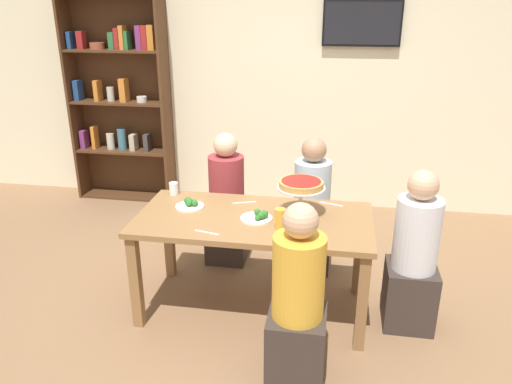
{
  "coord_description": "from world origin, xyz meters",
  "views": [
    {
      "loc": [
        0.54,
        -3.1,
        2.15
      ],
      "look_at": [
        0.0,
        0.1,
        0.89
      ],
      "focal_mm": 34.57,
      "sensor_mm": 36.0,
      "label": 1
    }
  ],
  "objects_px": {
    "cutlery_knife_near": "(207,233)",
    "cutlery_fork_near": "(244,202)",
    "water_glass_clear_near": "(174,188)",
    "diner_far_left": "(227,207)",
    "salad_plate_near_diner": "(190,204)",
    "television": "(362,23)",
    "dining_table": "(254,229)",
    "beer_glass_amber_tall": "(280,218)",
    "salad_plate_far_diner": "(258,217)",
    "diner_far_right": "(311,214)",
    "bookshelf": "(120,98)",
    "diner_near_right": "(297,309)",
    "deep_dish_pizza_stand": "(301,186)",
    "diner_head_east": "(413,262)",
    "cutlery_fork_far": "(331,204)"
  },
  "relations": [
    {
      "from": "dining_table",
      "to": "cutlery_knife_near",
      "type": "distance_m",
      "value": 0.41
    },
    {
      "from": "diner_far_left",
      "to": "salad_plate_near_diner",
      "type": "xyz_separation_m",
      "value": [
        -0.13,
        -0.61,
        0.27
      ]
    },
    {
      "from": "dining_table",
      "to": "salad_plate_near_diner",
      "type": "distance_m",
      "value": 0.51
    },
    {
      "from": "water_glass_clear_near",
      "to": "bookshelf",
      "type": "bearing_deg",
      "value": 124.36
    },
    {
      "from": "diner_near_right",
      "to": "water_glass_clear_near",
      "type": "bearing_deg",
      "value": 46.4
    },
    {
      "from": "diner_far_left",
      "to": "bookshelf",
      "type": "bearing_deg",
      "value": -131.33
    },
    {
      "from": "diner_far_right",
      "to": "cutlery_knife_near",
      "type": "bearing_deg",
      "value": -32.31
    },
    {
      "from": "salad_plate_far_diner",
      "to": "television",
      "type": "bearing_deg",
      "value": 72.42
    },
    {
      "from": "cutlery_knife_near",
      "to": "water_glass_clear_near",
      "type": "bearing_deg",
      "value": 138.16
    },
    {
      "from": "television",
      "to": "diner_far_left",
      "type": "distance_m",
      "value": 2.29
    },
    {
      "from": "salad_plate_far_diner",
      "to": "diner_far_right",
      "type": "bearing_deg",
      "value": 65.44
    },
    {
      "from": "diner_far_left",
      "to": "cutlery_knife_near",
      "type": "xyz_separation_m",
      "value": [
        0.1,
        -1.01,
        0.25
      ]
    },
    {
      "from": "television",
      "to": "salad_plate_far_diner",
      "type": "bearing_deg",
      "value": -107.58
    },
    {
      "from": "television",
      "to": "cutlery_fork_near",
      "type": "relative_size",
      "value": 4.26
    },
    {
      "from": "diner_head_east",
      "to": "cutlery_fork_far",
      "type": "distance_m",
      "value": 0.71
    },
    {
      "from": "television",
      "to": "diner_near_right",
      "type": "bearing_deg",
      "value": -96.97
    },
    {
      "from": "cutlery_knife_near",
      "to": "cutlery_fork_near",
      "type": "bearing_deg",
      "value": 88.92
    },
    {
      "from": "dining_table",
      "to": "diner_far_left",
      "type": "bearing_deg",
      "value": 116.72
    },
    {
      "from": "dining_table",
      "to": "diner_far_right",
      "type": "relative_size",
      "value": 1.43
    },
    {
      "from": "salad_plate_near_diner",
      "to": "beer_glass_amber_tall",
      "type": "relative_size",
      "value": 1.55
    },
    {
      "from": "salad_plate_far_diner",
      "to": "water_glass_clear_near",
      "type": "distance_m",
      "value": 0.81
    },
    {
      "from": "beer_glass_amber_tall",
      "to": "cutlery_fork_near",
      "type": "distance_m",
      "value": 0.5
    },
    {
      "from": "bookshelf",
      "to": "beer_glass_amber_tall",
      "type": "relative_size",
      "value": 16.38
    },
    {
      "from": "dining_table",
      "to": "salad_plate_near_diner",
      "type": "height_order",
      "value": "salad_plate_near_diner"
    },
    {
      "from": "water_glass_clear_near",
      "to": "deep_dish_pizza_stand",
      "type": "bearing_deg",
      "value": -12.7
    },
    {
      "from": "salad_plate_near_diner",
      "to": "cutlery_knife_near",
      "type": "distance_m",
      "value": 0.46
    },
    {
      "from": "deep_dish_pizza_stand",
      "to": "cutlery_knife_near",
      "type": "xyz_separation_m",
      "value": [
        -0.57,
        -0.4,
        -0.21
      ]
    },
    {
      "from": "diner_far_right",
      "to": "water_glass_clear_near",
      "type": "height_order",
      "value": "diner_far_right"
    },
    {
      "from": "water_glass_clear_near",
      "to": "cutlery_fork_near",
      "type": "xyz_separation_m",
      "value": [
        0.58,
        -0.08,
        -0.05
      ]
    },
    {
      "from": "bookshelf",
      "to": "cutlery_fork_far",
      "type": "bearing_deg",
      "value": -35.5
    },
    {
      "from": "bookshelf",
      "to": "cutlery_knife_near",
      "type": "distance_m",
      "value": 2.84
    },
    {
      "from": "dining_table",
      "to": "diner_near_right",
      "type": "bearing_deg",
      "value": -61.32
    },
    {
      "from": "diner_near_right",
      "to": "diner_head_east",
      "type": "height_order",
      "value": "same"
    },
    {
      "from": "television",
      "to": "beer_glass_amber_tall",
      "type": "bearing_deg",
      "value": -102.92
    },
    {
      "from": "water_glass_clear_near",
      "to": "cutlery_knife_near",
      "type": "relative_size",
      "value": 0.53
    },
    {
      "from": "dining_table",
      "to": "cutlery_knife_near",
      "type": "height_order",
      "value": "cutlery_knife_near"
    },
    {
      "from": "bookshelf",
      "to": "deep_dish_pizza_stand",
      "type": "xyz_separation_m",
      "value": [
        2.16,
        -1.92,
        -0.2
      ]
    },
    {
      "from": "diner_far_right",
      "to": "salad_plate_far_diner",
      "type": "relative_size",
      "value": 5.18
    },
    {
      "from": "cutlery_fork_near",
      "to": "television",
      "type": "bearing_deg",
      "value": -133.66
    },
    {
      "from": "bookshelf",
      "to": "deep_dish_pizza_stand",
      "type": "height_order",
      "value": "bookshelf"
    },
    {
      "from": "dining_table",
      "to": "salad_plate_far_diner",
      "type": "relative_size",
      "value": 7.42
    },
    {
      "from": "television",
      "to": "cutlery_fork_far",
      "type": "bearing_deg",
      "value": -95.98
    },
    {
      "from": "salad_plate_near_diner",
      "to": "cutlery_knife_near",
      "type": "relative_size",
      "value": 1.17
    },
    {
      "from": "dining_table",
      "to": "beer_glass_amber_tall",
      "type": "bearing_deg",
      "value": -34.25
    },
    {
      "from": "television",
      "to": "beer_glass_amber_tall",
      "type": "height_order",
      "value": "television"
    },
    {
      "from": "diner_far_left",
      "to": "salad_plate_far_diner",
      "type": "relative_size",
      "value": 5.18
    },
    {
      "from": "salad_plate_near_diner",
      "to": "cutlery_knife_near",
      "type": "height_order",
      "value": "salad_plate_near_diner"
    },
    {
      "from": "diner_head_east",
      "to": "salad_plate_far_diner",
      "type": "bearing_deg",
      "value": 1.48
    },
    {
      "from": "dining_table",
      "to": "diner_near_right",
      "type": "height_order",
      "value": "diner_near_right"
    },
    {
      "from": "salad_plate_far_diner",
      "to": "dining_table",
      "type": "bearing_deg",
      "value": 136.97
    }
  ]
}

